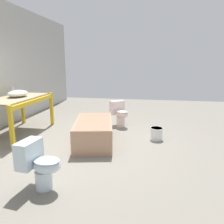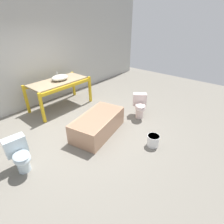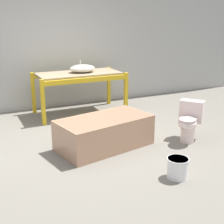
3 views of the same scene
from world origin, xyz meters
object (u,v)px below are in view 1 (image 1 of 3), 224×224
(toilet_near, at_px, (120,113))
(bucket_white, at_px, (156,133))
(sink_basin, at_px, (18,93))
(toilet_far, at_px, (39,163))
(bathtub_main, at_px, (94,130))

(toilet_near, xyz_separation_m, bucket_white, (-0.92, -0.94, -0.22))
(sink_basin, distance_m, toilet_near, 2.53)
(toilet_far, relative_size, bucket_white, 2.35)
(toilet_near, bearing_deg, bathtub_main, -142.40)
(bathtub_main, xyz_separation_m, toilet_far, (-1.78, 0.27, 0.08))
(toilet_far, bearing_deg, toilet_near, -4.45)
(bucket_white, bearing_deg, sink_basin, 91.21)
(sink_basin, xyz_separation_m, toilet_far, (-2.13, -1.62, -0.59))
(bucket_white, bearing_deg, toilet_far, 144.55)
(sink_basin, relative_size, bathtub_main, 0.34)
(bathtub_main, height_order, toilet_far, toilet_far)
(sink_basin, relative_size, toilet_near, 0.81)
(bathtub_main, distance_m, toilet_near, 1.39)
(toilet_near, height_order, toilet_far, same)
(sink_basin, distance_m, bathtub_main, 2.04)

